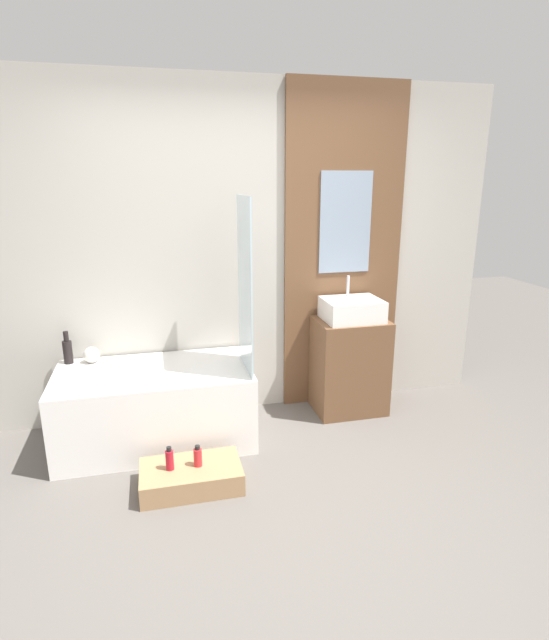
{
  "coord_description": "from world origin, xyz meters",
  "views": [
    {
      "loc": [
        -0.65,
        -2.28,
        1.89
      ],
      "look_at": [
        0.08,
        0.69,
        1.01
      ],
      "focal_mm": 28.0,
      "sensor_mm": 36.0,
      "label": 1
    }
  ],
  "objects_px": {
    "bathtub": "(156,405)",
    "wooden_step_bench": "(191,476)",
    "vase_round_light": "(92,355)",
    "sink": "(352,310)",
    "bottle_soap_primary": "(170,459)",
    "bottle_soap_secondary": "(198,457)",
    "vase_tall_dark": "(68,350)"
  },
  "relations": [
    {
      "from": "sink",
      "to": "bottle_soap_secondary",
      "type": "xyz_separation_m",
      "value": [
        -1.32,
        -0.79,
        -0.66
      ]
    },
    {
      "from": "bottle_soap_primary",
      "to": "vase_tall_dark",
      "type": "bearing_deg",
      "value": 125.76
    },
    {
      "from": "sink",
      "to": "bottle_soap_primary",
      "type": "relative_size",
      "value": 2.93
    },
    {
      "from": "bathtub",
      "to": "wooden_step_bench",
      "type": "height_order",
      "value": "bathtub"
    },
    {
      "from": "wooden_step_bench",
      "to": "vase_tall_dark",
      "type": "xyz_separation_m",
      "value": [
        -0.8,
        0.94,
        0.58
      ]
    },
    {
      "from": "bathtub",
      "to": "bottle_soap_secondary",
      "type": "xyz_separation_m",
      "value": [
        0.24,
        -0.64,
        -0.07
      ]
    },
    {
      "from": "sink",
      "to": "bottle_soap_primary",
      "type": "height_order",
      "value": "sink"
    },
    {
      "from": "wooden_step_bench",
      "to": "bottle_soap_primary",
      "type": "xyz_separation_m",
      "value": [
        -0.13,
        0.0,
        0.14
      ]
    },
    {
      "from": "bathtub",
      "to": "bottle_soap_secondary",
      "type": "relative_size",
      "value": 9.86
    },
    {
      "from": "vase_round_light",
      "to": "bottle_soap_primary",
      "type": "height_order",
      "value": "vase_round_light"
    },
    {
      "from": "bathtub",
      "to": "bottle_soap_primary",
      "type": "height_order",
      "value": "bathtub"
    },
    {
      "from": "bathtub",
      "to": "wooden_step_bench",
      "type": "relative_size",
      "value": 2.19
    },
    {
      "from": "bathtub",
      "to": "vase_round_light",
      "type": "bearing_deg",
      "value": 148.75
    },
    {
      "from": "wooden_step_bench",
      "to": "vase_tall_dark",
      "type": "bearing_deg",
      "value": 130.5
    },
    {
      "from": "bathtub",
      "to": "vase_tall_dark",
      "type": "xyz_separation_m",
      "value": [
        -0.6,
        0.29,
        0.38
      ]
    },
    {
      "from": "wooden_step_bench",
      "to": "vase_round_light",
      "type": "height_order",
      "value": "vase_round_light"
    },
    {
      "from": "vase_round_light",
      "to": "wooden_step_bench",
      "type": "bearing_deg",
      "value": -55.12
    },
    {
      "from": "bathtub",
      "to": "bottle_soap_primary",
      "type": "xyz_separation_m",
      "value": [
        0.07,
        -0.64,
        -0.07
      ]
    },
    {
      "from": "wooden_step_bench",
      "to": "vase_tall_dark",
      "type": "relative_size",
      "value": 2.55
    },
    {
      "from": "vase_tall_dark",
      "to": "vase_round_light",
      "type": "relative_size",
      "value": 2.05
    },
    {
      "from": "wooden_step_bench",
      "to": "bottle_soap_secondary",
      "type": "xyz_separation_m",
      "value": [
        0.05,
        0.0,
        0.13
      ]
    },
    {
      "from": "vase_tall_dark",
      "to": "bottle_soap_primary",
      "type": "distance_m",
      "value": 1.24
    },
    {
      "from": "vase_tall_dark",
      "to": "bottle_soap_primary",
      "type": "height_order",
      "value": "vase_tall_dark"
    },
    {
      "from": "wooden_step_bench",
      "to": "vase_round_light",
      "type": "xyz_separation_m",
      "value": [
        -0.63,
        0.91,
        0.54
      ]
    },
    {
      "from": "wooden_step_bench",
      "to": "vase_round_light",
      "type": "distance_m",
      "value": 1.24
    },
    {
      "from": "bottle_soap_primary",
      "to": "bottle_soap_secondary",
      "type": "distance_m",
      "value": 0.17
    },
    {
      "from": "bottle_soap_primary",
      "to": "sink",
      "type": "bearing_deg",
      "value": 27.92
    },
    {
      "from": "sink",
      "to": "vase_round_light",
      "type": "height_order",
      "value": "sink"
    },
    {
      "from": "wooden_step_bench",
      "to": "vase_tall_dark",
      "type": "distance_m",
      "value": 1.36
    },
    {
      "from": "vase_round_light",
      "to": "bottle_soap_secondary",
      "type": "xyz_separation_m",
      "value": [
        0.68,
        -0.91,
        -0.41
      ]
    },
    {
      "from": "bottle_soap_primary",
      "to": "wooden_step_bench",
      "type": "bearing_deg",
      "value": 0.0
    },
    {
      "from": "wooden_step_bench",
      "to": "sink",
      "type": "bearing_deg",
      "value": 30.06
    }
  ]
}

